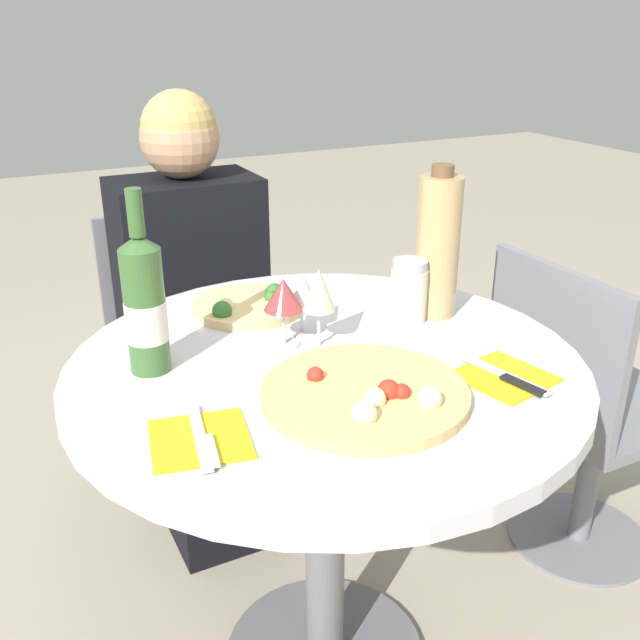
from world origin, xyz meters
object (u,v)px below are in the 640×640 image
object	(u,v)px
wine_bottle	(145,305)
pizza_large	(367,394)
chair_behind_diner	(191,359)
tall_carafe	(438,246)
dining_table	(326,424)
chair_empty_side	(582,416)
seated_diner	(203,339)

from	to	relation	value
wine_bottle	pizza_large	bearing A→B (deg)	-43.35
chair_behind_diner	tall_carafe	xyz separation A→B (m)	(0.35, -0.72, 0.51)
pizza_large	tall_carafe	xyz separation A→B (m)	(0.33, 0.27, 0.14)
chair_behind_diner	tall_carafe	world-z (taller)	tall_carafe
dining_table	wine_bottle	bearing A→B (deg)	160.12
pizza_large	tall_carafe	size ratio (longest dim) A/B	1.10
chair_behind_diner	chair_empty_side	world-z (taller)	same
seated_diner	wine_bottle	size ratio (longest dim) A/B	3.58
dining_table	wine_bottle	xyz separation A→B (m)	(-0.31, 0.11, 0.27)
chair_behind_diner	seated_diner	distance (m)	0.19
chair_behind_diner	tall_carafe	distance (m)	0.95
seated_diner	pizza_large	distance (m)	0.88
dining_table	wine_bottle	world-z (taller)	wine_bottle
chair_empty_side	pizza_large	bearing A→B (deg)	-75.04
wine_bottle	tall_carafe	distance (m)	0.62
chair_behind_diner	seated_diner	size ratio (longest dim) A/B	0.70
dining_table	chair_behind_diner	distance (m)	0.85
dining_table	tall_carafe	size ratio (longest dim) A/B	3.02
chair_empty_side	tall_carafe	xyz separation A→B (m)	(-0.45, 0.06, 0.51)
chair_empty_side	pizza_large	distance (m)	0.88
chair_empty_side	wine_bottle	distance (m)	1.18
seated_diner	wine_bottle	bearing A→B (deg)	64.36
chair_behind_diner	pizza_large	size ratio (longest dim) A/B	2.38
dining_table	wine_bottle	size ratio (longest dim) A/B	2.91
dining_table	wine_bottle	distance (m)	0.42
dining_table	chair_behind_diner	size ratio (longest dim) A/B	1.16
dining_table	seated_diner	world-z (taller)	seated_diner
chair_empty_side	wine_bottle	xyz separation A→B (m)	(-1.07, 0.07, 0.48)
chair_behind_diner	wine_bottle	distance (m)	0.90
wine_bottle	tall_carafe	world-z (taller)	wine_bottle
pizza_large	wine_bottle	distance (m)	0.42
dining_table	chair_behind_diner	world-z (taller)	chair_behind_diner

